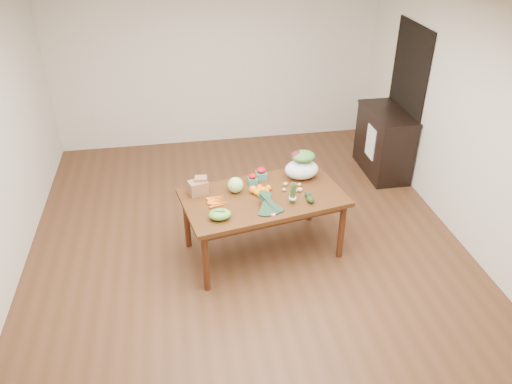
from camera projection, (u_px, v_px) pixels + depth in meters
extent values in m
plane|color=#54311C|center=(248.00, 250.00, 5.78)|extent=(6.00, 6.00, 0.00)
cube|color=white|center=(246.00, 6.00, 4.37)|extent=(5.00, 6.00, 0.02)
cube|color=silver|center=(216.00, 59.00, 7.59)|extent=(5.00, 0.02, 2.70)
cube|color=silver|center=(473.00, 128.00, 5.44)|extent=(0.02, 6.00, 2.70)
cube|color=#4D2F12|center=(263.00, 224.00, 5.57)|extent=(1.86, 1.25, 0.75)
cube|color=black|center=(405.00, 101.00, 6.94)|extent=(0.02, 1.00, 2.10)
cube|color=black|center=(384.00, 142.00, 7.14)|extent=(0.52, 1.02, 0.94)
cube|color=white|center=(371.00, 142.00, 6.95)|extent=(0.02, 0.28, 0.45)
sphere|color=#A0C471|center=(236.00, 185.00, 5.40)|extent=(0.17, 0.17, 0.17)
sphere|color=#FFA80F|center=(253.00, 190.00, 5.40)|extent=(0.09, 0.09, 0.09)
sphere|color=#FF610F|center=(260.00, 188.00, 5.45)|extent=(0.07, 0.07, 0.07)
sphere|color=orange|center=(268.00, 188.00, 5.44)|extent=(0.07, 0.07, 0.07)
ellipsoid|color=#60B63D|center=(220.00, 214.00, 4.98)|extent=(0.23, 0.17, 0.10)
ellipsoid|color=tan|center=(284.00, 190.00, 5.44)|extent=(0.04, 0.04, 0.04)
ellipsoid|color=tan|center=(294.00, 191.00, 5.41)|extent=(0.06, 0.05, 0.05)
ellipsoid|color=#DEB680|center=(299.00, 185.00, 5.54)|extent=(0.04, 0.04, 0.04)
ellipsoid|color=tan|center=(286.00, 184.00, 5.54)|extent=(0.05, 0.04, 0.04)
ellipsoid|color=#DDB97F|center=(300.00, 190.00, 5.43)|extent=(0.06, 0.05, 0.05)
ellipsoid|color=black|center=(310.00, 200.00, 5.24)|extent=(0.10, 0.12, 0.07)
ellipsoid|color=black|center=(308.00, 195.00, 5.33)|extent=(0.09, 0.11, 0.06)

